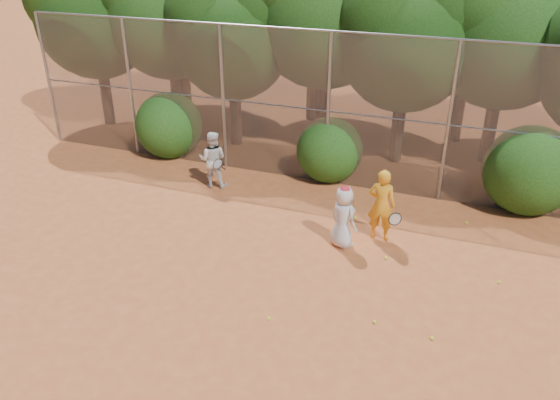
% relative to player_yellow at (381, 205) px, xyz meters
% --- Properties ---
extents(ground, '(80.00, 80.00, 0.00)m').
position_rel_player_yellow_xyz_m(ground, '(-0.97, -3.56, -0.83)').
color(ground, '#AA5126').
rests_on(ground, ground).
extents(fence_back, '(20.05, 0.09, 4.03)m').
position_rel_player_yellow_xyz_m(fence_back, '(-1.09, 2.44, 1.22)').
color(fence_back, gray).
rests_on(fence_back, ground).
extents(tree_0, '(4.38, 3.81, 6.00)m').
position_rel_player_yellow_xyz_m(tree_0, '(-10.41, 4.48, 3.10)').
color(tree_0, black).
rests_on(tree_0, ground).
extents(tree_1, '(4.64, 4.03, 6.35)m').
position_rel_player_yellow_xyz_m(tree_1, '(-7.91, 4.98, 3.33)').
color(tree_1, black).
rests_on(tree_1, ground).
extents(tree_2, '(3.99, 3.47, 5.47)m').
position_rel_player_yellow_xyz_m(tree_2, '(-5.42, 4.27, 2.75)').
color(tree_2, black).
rests_on(tree_2, ground).
extents(tree_4, '(4.19, 3.64, 5.73)m').
position_rel_player_yellow_xyz_m(tree_4, '(-0.42, 4.68, 2.93)').
color(tree_4, black).
rests_on(tree_4, ground).
extents(tree_5, '(4.51, 3.92, 6.17)m').
position_rel_player_yellow_xyz_m(tree_5, '(2.09, 5.48, 3.22)').
color(tree_5, black).
rests_on(tree_5, ground).
extents(tree_11, '(4.64, 4.03, 6.35)m').
position_rel_player_yellow_xyz_m(tree_11, '(1.09, 7.08, 3.33)').
color(tree_11, black).
rests_on(tree_11, ground).
extents(bush_0, '(2.00, 2.00, 2.00)m').
position_rel_player_yellow_xyz_m(bush_0, '(-6.97, 2.74, 0.17)').
color(bush_0, '#194411').
rests_on(bush_0, ground).
extents(bush_1, '(1.80, 1.80, 1.80)m').
position_rel_player_yellow_xyz_m(bush_1, '(-1.97, 2.74, 0.07)').
color(bush_1, '#194411').
rests_on(bush_1, ground).
extents(bush_2, '(2.20, 2.20, 2.20)m').
position_rel_player_yellow_xyz_m(bush_2, '(3.03, 2.74, 0.27)').
color(bush_2, '#194411').
rests_on(bush_2, ground).
extents(player_yellow, '(0.80, 0.50, 1.66)m').
position_rel_player_yellow_xyz_m(player_yellow, '(0.00, 0.00, 0.00)').
color(player_yellow, orange).
rests_on(player_yellow, ground).
extents(player_teen, '(0.82, 0.74, 1.43)m').
position_rel_player_yellow_xyz_m(player_teen, '(-0.69, -0.60, -0.12)').
color(player_teen, silver).
rests_on(player_teen, ground).
extents(player_white, '(0.91, 0.82, 1.53)m').
position_rel_player_yellow_xyz_m(player_white, '(-4.70, 1.13, -0.07)').
color(player_white, silver).
rests_on(player_white, ground).
extents(ball_0, '(0.07, 0.07, 0.07)m').
position_rel_player_yellow_xyz_m(ball_0, '(0.53, -2.96, -0.80)').
color(ball_0, yellow).
rests_on(ball_0, ground).
extents(ball_1, '(0.07, 0.07, 0.07)m').
position_rel_player_yellow_xyz_m(ball_1, '(2.57, -0.91, -0.80)').
color(ball_1, yellow).
rests_on(ball_1, ground).
extents(ball_3, '(0.07, 0.07, 0.07)m').
position_rel_player_yellow_xyz_m(ball_3, '(1.53, -3.03, -0.80)').
color(ball_3, yellow).
rests_on(ball_3, ground).
extents(ball_4, '(0.07, 0.07, 0.07)m').
position_rel_player_yellow_xyz_m(ball_4, '(-1.25, -3.52, -0.80)').
color(ball_4, yellow).
rests_on(ball_4, ground).
extents(ball_5, '(0.07, 0.07, 0.07)m').
position_rel_player_yellow_xyz_m(ball_5, '(1.81, 1.35, -0.80)').
color(ball_5, yellow).
rests_on(ball_5, ground).
extents(ball_6, '(0.07, 0.07, 0.07)m').
position_rel_player_yellow_xyz_m(ball_6, '(0.32, -0.83, -0.80)').
color(ball_6, yellow).
rests_on(ball_6, ground).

